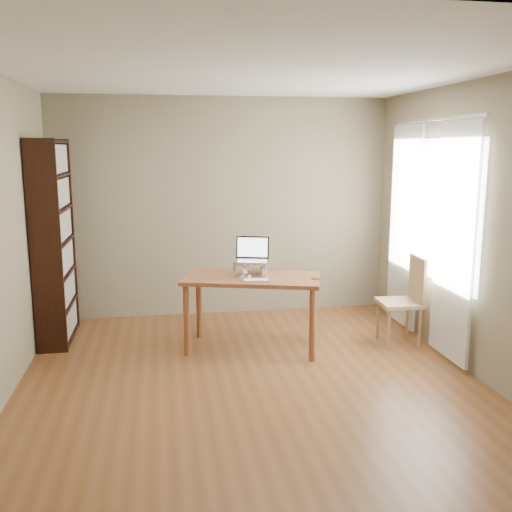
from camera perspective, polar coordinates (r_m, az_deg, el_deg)
The scene contains 10 objects.
room at distance 4.67m, azimuth -0.00°, elevation 2.03°, with size 4.04×4.54×2.64m.
bookshelf at distance 6.26m, azimuth -19.54°, elevation 1.34°, with size 0.30×0.90×2.10m.
curtains at distance 6.02m, azimuth 16.74°, elevation 2.31°, with size 0.03×1.90×2.25m.
desk at distance 5.70m, azimuth -0.39°, elevation -3.07°, with size 1.48×1.02×0.75m.
laptop_stand at distance 5.73m, azimuth -0.52°, elevation -1.07°, with size 0.32×0.25×0.13m.
laptop at distance 5.77m, azimuth -0.62°, elevation 0.11°, with size 0.39×0.37×0.24m.
keyboard at distance 5.46m, azimuth 0.02°, elevation -2.47°, with size 0.27×0.15×0.02m.
coaster at distance 5.60m, azimuth 5.99°, elevation -2.26°, with size 0.10×0.10×0.01m, color brown.
cat at distance 5.76m, azimuth -0.64°, elevation -1.20°, with size 0.24×0.48×0.15m.
chair at distance 6.09m, azimuth 14.77°, elevation -4.00°, with size 0.42×0.42×0.92m.
Camera 1 is at (-0.73, -4.54, 2.02)m, focal length 40.00 mm.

